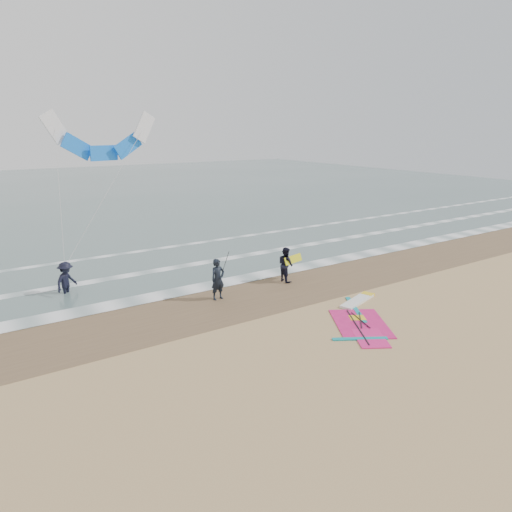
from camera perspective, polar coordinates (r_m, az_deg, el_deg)
ground at (r=17.28m, az=10.90°, el=-10.54°), size 120.00×120.00×0.00m
sea_water at (r=60.50m, az=-22.46°, el=7.29°), size 120.00×80.00×0.02m
wet_sand_band at (r=21.60m, az=-0.15°, el=-4.79°), size 120.00×5.00×0.01m
foam_waterline at (r=25.24m, az=-5.63°, el=-1.76°), size 120.00×9.15×0.02m
windsurf_rig at (r=19.52m, az=12.97°, el=-7.42°), size 4.87×4.61×0.12m
person_standing at (r=20.76m, az=-4.80°, el=-2.92°), size 0.74×0.53×1.91m
person_walking at (r=23.20m, az=3.72°, el=-1.06°), size 0.69×0.88×1.79m
person_wading at (r=23.18m, az=-22.70°, el=-2.13°), size 1.40×1.32×1.91m
held_pole at (r=20.76m, az=-4.09°, el=-1.61°), size 0.17×0.86×1.82m
carried_kiteboard at (r=23.29m, az=4.67°, el=-0.40°), size 1.30×0.51×0.39m
surf_kite at (r=25.55m, az=-18.62°, el=13.54°), size 5.96×3.01×7.18m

